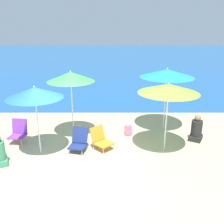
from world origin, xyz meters
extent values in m
plane|color=#C6B284|center=(0.00, 0.00, 0.00)|extent=(60.00, 60.00, 0.00)
cube|color=#1E5699|center=(0.00, 24.55, 0.00)|extent=(60.00, 40.00, 0.01)
cylinder|color=white|center=(-1.20, 0.93, 0.85)|extent=(0.04, 0.04, 1.69)
cone|color=blue|center=(-1.20, 0.93, 1.84)|extent=(1.55, 1.55, 0.30)
sphere|color=white|center=(-1.20, 0.93, 2.01)|extent=(0.04, 0.04, 0.04)
cylinder|color=white|center=(-0.40, 2.14, 0.95)|extent=(0.04, 0.04, 1.89)
cone|color=#47B756|center=(-0.40, 2.14, 2.04)|extent=(1.52, 1.52, 0.30)
sphere|color=white|center=(-0.40, 2.14, 2.22)|extent=(0.04, 0.04, 0.04)
cylinder|color=white|center=(2.77, 2.78, 0.95)|extent=(0.04, 0.04, 1.90)
cone|color=teal|center=(2.77, 2.78, 2.04)|extent=(1.86, 1.86, 0.27)
sphere|color=white|center=(2.77, 2.78, 2.20)|extent=(0.04, 0.04, 0.04)
cylinder|color=white|center=(2.48, 1.14, 0.89)|extent=(0.04, 0.04, 1.78)
cone|color=#8ECC3D|center=(2.48, 1.14, 1.91)|extent=(1.73, 1.73, 0.26)
sphere|color=white|center=(2.48, 1.14, 2.06)|extent=(0.04, 0.04, 0.04)
cylinder|color=silver|center=(-0.36, 0.87, 0.08)|extent=(0.02, 0.02, 0.16)
cylinder|color=silver|center=(0.03, 0.78, 0.08)|extent=(0.02, 0.02, 0.16)
cylinder|color=silver|center=(-0.27, 1.27, 0.08)|extent=(0.02, 0.02, 0.16)
cylinder|color=silver|center=(0.12, 1.17, 0.08)|extent=(0.02, 0.02, 0.16)
cube|color=navy|center=(-0.12, 1.02, 0.18)|extent=(0.58, 0.58, 0.04)
cube|color=navy|center=(-0.07, 1.26, 0.44)|extent=(0.51, 0.31, 0.47)
cylinder|color=silver|center=(-2.34, 1.42, 0.11)|extent=(0.02, 0.02, 0.22)
cylinder|color=silver|center=(-1.92, 1.38, 0.11)|extent=(0.02, 0.02, 0.22)
cylinder|color=silver|center=(-2.30, 1.81, 0.11)|extent=(0.02, 0.02, 0.22)
cylinder|color=silver|center=(-1.88, 1.76, 0.11)|extent=(0.02, 0.02, 0.22)
cube|color=purple|center=(-2.11, 1.59, 0.24)|extent=(0.54, 0.51, 0.04)
cube|color=purple|center=(-2.09, 1.82, 0.50)|extent=(0.51, 0.17, 0.49)
cylinder|color=silver|center=(0.65, 0.85, 0.09)|extent=(0.02, 0.02, 0.19)
cylinder|color=silver|center=(0.94, 1.14, 0.09)|extent=(0.02, 0.02, 0.19)
cylinder|color=silver|center=(0.34, 1.16, 0.09)|extent=(0.02, 0.02, 0.19)
cylinder|color=silver|center=(0.63, 1.45, 0.09)|extent=(0.02, 0.02, 0.19)
cube|color=orange|center=(0.64, 1.15, 0.21)|extent=(0.71, 0.71, 0.04)
cube|color=orange|center=(0.46, 1.33, 0.45)|extent=(0.47, 0.47, 0.44)
cube|color=#3F8C66|center=(-2.13, 0.29, 0.08)|extent=(0.54, 0.57, 0.16)
cube|color=#262628|center=(3.65, 1.83, 0.08)|extent=(0.56, 0.59, 0.16)
cylinder|color=#262628|center=(3.65, 1.83, 0.42)|extent=(0.35, 0.35, 0.52)
sphere|color=#9E704C|center=(3.65, 1.83, 0.78)|extent=(0.21, 0.21, 0.21)
cube|color=pink|center=(1.45, 2.23, 0.18)|extent=(0.25, 0.18, 0.36)
cube|color=pink|center=(1.45, 2.13, 0.11)|extent=(0.17, 0.03, 0.16)
camera|label=1|loc=(0.90, -5.65, 3.55)|focal=40.00mm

